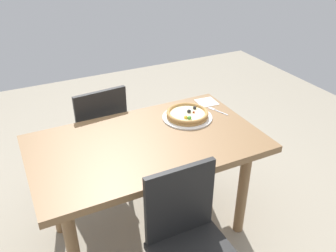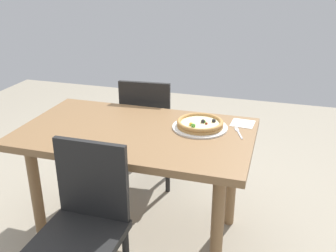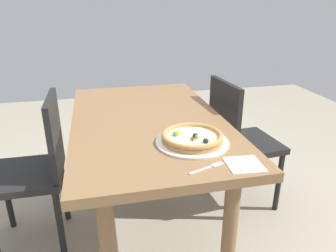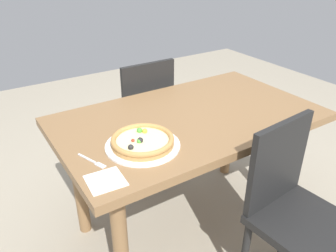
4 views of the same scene
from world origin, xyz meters
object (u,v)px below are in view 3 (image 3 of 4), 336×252
object	(u,v)px
pizza	(192,137)
dining_table	(148,135)
fork	(209,167)
napkin	(244,164)
plate	(192,142)
chair_far	(238,139)
chair_near	(37,167)

from	to	relation	value
pizza	dining_table	bearing A→B (deg)	-158.25
fork	napkin	distance (m)	0.15
fork	pizza	bearing A→B (deg)	70.08
fork	plate	bearing A→B (deg)	70.00
chair_far	plate	world-z (taller)	chair_far
chair_far	fork	xyz separation A→B (m)	(0.74, -0.48, 0.25)
chair_far	pizza	distance (m)	0.75
chair_far	pizza	bearing A→B (deg)	-48.82
fork	napkin	size ratio (longest dim) A/B	1.15
pizza	fork	size ratio (longest dim) A/B	1.77
chair_near	plate	distance (m)	0.91
plate	fork	distance (m)	0.23
chair_far	fork	world-z (taller)	chair_far
pizza	napkin	bearing A→B (deg)	30.85
chair_near	pizza	world-z (taller)	chair_near
napkin	pizza	bearing A→B (deg)	-149.15
plate	napkin	size ratio (longest dim) A/B	2.42
dining_table	napkin	size ratio (longest dim) A/B	10.04
dining_table	chair_far	xyz separation A→B (m)	(-0.14, 0.63, -0.15)
fork	chair_near	bearing A→B (deg)	120.68
chair_near	pizza	bearing A→B (deg)	-117.56
dining_table	chair_near	bearing A→B (deg)	-93.57
pizza	chair_near	bearing A→B (deg)	-117.57
plate	fork	size ratio (longest dim) A/B	2.11
napkin	chair_near	bearing A→B (deg)	-125.16
dining_table	pizza	world-z (taller)	pizza
plate	dining_table	bearing A→B (deg)	-158.19
plate	napkin	xyz separation A→B (m)	(0.24, 0.14, -0.00)
dining_table	napkin	xyz separation A→B (m)	(0.61, 0.29, 0.10)
pizza	fork	distance (m)	0.24
chair_far	pizza	xyz separation A→B (m)	(0.50, -0.48, 0.28)
napkin	plate	bearing A→B (deg)	-149.23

